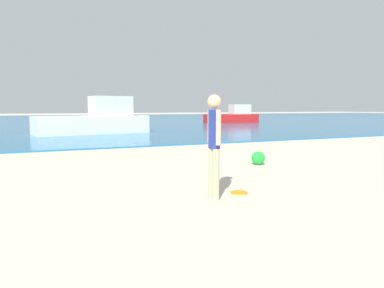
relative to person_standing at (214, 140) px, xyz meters
name	(u,v)px	position (x,y,z in m)	size (l,w,h in m)	color
water	(60,121)	(0.19, 37.95, -0.95)	(160.00, 60.00, 0.06)	#1E6B9E
person_standing	(214,140)	(0.00, 0.00, 0.00)	(0.23, 0.40, 1.72)	#DDAD84
frisbee	(239,193)	(0.59, 0.16, -0.96)	(0.30, 0.30, 0.03)	orange
boat_near	(96,120)	(0.61, 15.47, -0.19)	(6.40, 2.99, 2.09)	white
boat_far	(233,116)	(14.73, 24.28, -0.31)	(5.14, 1.70, 1.74)	red
beach_ball	(258,158)	(2.73, 2.69, -0.80)	(0.35, 0.35, 0.35)	green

